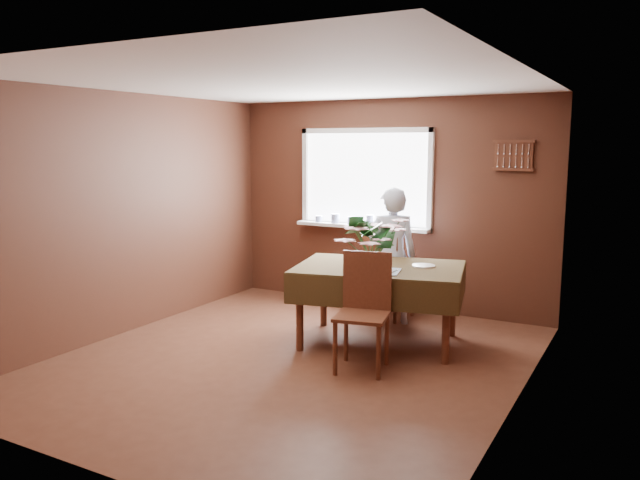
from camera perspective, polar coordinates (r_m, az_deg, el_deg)
The scene contains 15 objects.
floor at distance 5.84m, azimuth -2.65°, elevation -10.98°, with size 4.50×4.50×0.00m, color #4E281A.
ceiling at distance 5.52m, azimuth -2.84°, elevation 14.26°, with size 4.50×4.50×0.00m, color white.
wall_back at distance 7.54m, azimuth 6.25°, elevation 3.24°, with size 4.00×4.00×0.00m, color brown.
wall_front at distance 3.83m, azimuth -20.64°, elevation -2.67°, with size 4.00×4.00×0.00m, color brown.
wall_left at distance 6.80m, azimuth -17.28°, elevation 2.29°, with size 4.50×4.50×0.00m, color brown.
wall_right at distance 4.82m, azimuth 17.99°, elevation -0.29°, with size 4.50×4.50×0.00m, color brown.
window_assembly at distance 7.60m, azimuth 4.01°, elevation 4.07°, with size 1.72×0.20×1.22m.
spoon_rack at distance 7.04m, azimuth 17.27°, elevation 7.40°, with size 0.44×0.05×0.33m.
dining_table at distance 6.18m, azimuth 5.45°, elevation -3.26°, with size 1.82×1.44×0.79m.
chair_far at distance 7.07m, azimuth 5.99°, elevation -2.66°, with size 0.52×0.52×1.07m.
chair_near at distance 5.54m, azimuth 4.06°, elevation -6.06°, with size 0.52×0.52×1.03m.
seated_woman at distance 6.88m, azimuth 6.57°, elevation -1.46°, with size 0.55×0.36×1.51m, color white.
flower_bouquet at distance 5.87m, azimuth 4.83°, elevation 0.22°, with size 0.57×0.57×0.49m.
side_plate at distance 6.19m, azimuth 9.45°, elevation -2.34°, with size 0.22×0.22×0.01m, color white.
table_knife at distance 5.85m, azimuth 6.74°, elevation -2.90°, with size 0.02×0.20×0.00m, color silver.
Camera 1 is at (2.88, -4.68, 1.98)m, focal length 35.00 mm.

